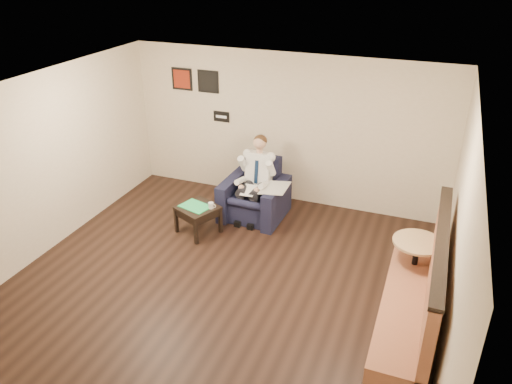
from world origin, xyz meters
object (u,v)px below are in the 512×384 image
(side_table, at_px, (198,219))
(green_folder, at_px, (195,206))
(coffee_mug, at_px, (211,205))
(smartphone, at_px, (208,204))
(armchair, at_px, (254,191))
(seated_man, at_px, (251,184))
(banquette, at_px, (411,282))
(cafe_table, at_px, (414,267))

(side_table, relative_size, green_folder, 1.22)
(coffee_mug, relative_size, smartphone, 0.68)
(green_folder, bearing_deg, coffee_mug, 9.51)
(armchair, relative_size, seated_man, 0.75)
(smartphone, relative_size, banquette, 0.06)
(coffee_mug, bearing_deg, cafe_table, -7.31)
(coffee_mug, distance_m, cafe_table, 3.36)
(side_table, bearing_deg, banquette, -18.16)
(seated_man, height_order, side_table, seated_man)
(side_table, distance_m, green_folder, 0.25)
(smartphone, bearing_deg, side_table, -97.35)
(coffee_mug, bearing_deg, side_table, -170.49)
(seated_man, xyz_separation_m, smartphone, (-0.56, -0.61, -0.21))
(green_folder, relative_size, banquette, 0.18)
(cafe_table, bearing_deg, smartphone, 171.33)
(green_folder, distance_m, coffee_mug, 0.28)
(banquette, bearing_deg, cafe_table, 90.34)
(green_folder, relative_size, smartphone, 3.21)
(armchair, distance_m, smartphone, 0.93)
(smartphone, height_order, cafe_table, cafe_table)
(armchair, height_order, cafe_table, armchair)
(seated_man, relative_size, banquette, 0.51)
(green_folder, height_order, coffee_mug, coffee_mug)
(seated_man, height_order, smartphone, seated_man)
(banquette, bearing_deg, side_table, 161.84)
(seated_man, xyz_separation_m, coffee_mug, (-0.45, -0.70, -0.16))
(coffee_mug, distance_m, banquette, 3.55)
(coffee_mug, relative_size, cafe_table, 0.12)
(smartphone, distance_m, banquette, 3.69)
(green_folder, xyz_separation_m, cafe_table, (3.60, -0.38, -0.07))
(green_folder, bearing_deg, cafe_table, -6.05)
(seated_man, relative_size, coffee_mug, 13.56)
(coffee_mug, xyz_separation_m, smartphone, (-0.11, 0.10, -0.05))
(seated_man, bearing_deg, side_table, -130.97)
(banquette, xyz_separation_m, cafe_table, (-0.00, 0.78, -0.28))
(side_table, bearing_deg, cafe_table, -6.22)
(seated_man, bearing_deg, armchair, 90.00)
(armchair, bearing_deg, side_table, -126.46)
(side_table, relative_size, smartphone, 3.93)
(seated_man, relative_size, green_folder, 2.86)
(coffee_mug, distance_m, smartphone, 0.16)
(green_folder, distance_m, smartphone, 0.21)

